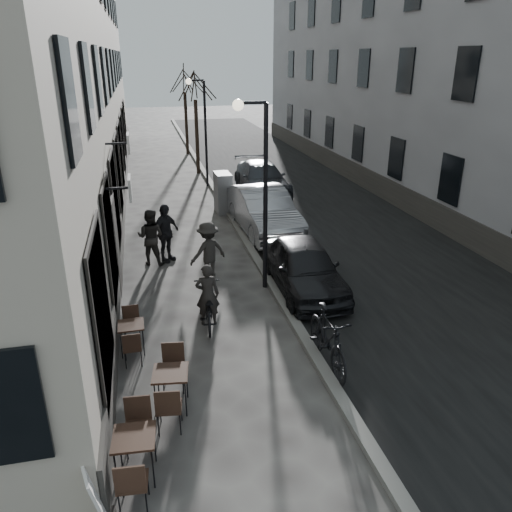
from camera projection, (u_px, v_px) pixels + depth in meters
name	position (u px, v px, depth m)	size (l,w,h in m)	color
ground	(347.00, 432.00, 8.64)	(120.00, 120.00, 0.00)	#393634
road	(293.00, 191.00, 23.90)	(7.30, 60.00, 0.00)	black
kerb	(218.00, 195.00, 23.13)	(0.25, 60.00, 0.12)	slate
building_left	(52.00, 2.00, 19.33)	(4.00, 35.00, 16.00)	#ADA591
building_right	(415.00, 9.00, 22.53)	(4.00, 35.00, 16.00)	gray
streetlamp_near	(259.00, 177.00, 12.85)	(0.90, 0.28, 5.09)	black
streetlamp_far	(202.00, 121.00, 23.70)	(0.90, 0.28, 5.09)	black
tree_near	(195.00, 84.00, 25.87)	(2.40, 2.40, 5.70)	black
tree_far	(184.00, 79.00, 31.29)	(2.40, 2.40, 5.70)	black
bistro_set_a	(135.00, 452.00, 7.57)	(0.68, 1.59, 0.92)	#311E16
bistro_set_b	(171.00, 386.00, 9.08)	(0.71, 1.60, 0.92)	#311E16
bistro_set_c	(132.00, 335.00, 10.86)	(0.56, 1.36, 0.80)	#311E16
sign_board	(100.00, 505.00, 6.70)	(0.54, 0.72, 1.13)	black
utility_cabinet	(223.00, 193.00, 20.48)	(0.60, 1.09, 1.64)	slate
bicycle	(208.00, 306.00, 11.98)	(0.63, 1.82, 0.95)	black
cyclist_rider	(207.00, 295.00, 11.86)	(0.57, 0.37, 1.56)	black
pedestrian_near	(151.00, 237.00, 15.33)	(0.85, 0.67, 1.76)	#272421
pedestrian_mid	(208.00, 251.00, 14.24)	(1.12, 0.64, 1.74)	#282623
pedestrian_far	(165.00, 233.00, 15.52)	(1.08, 0.45, 1.85)	black
car_near	(304.00, 266.00, 13.65)	(1.65, 4.10, 1.40)	black
car_mid	(264.00, 211.00, 18.15)	(1.71, 4.89, 1.61)	#9C9FA5
car_far	(262.00, 179.00, 23.32)	(2.00, 4.91, 1.43)	#32353B
moped	(328.00, 339.00, 10.29)	(0.59, 2.10, 1.26)	black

